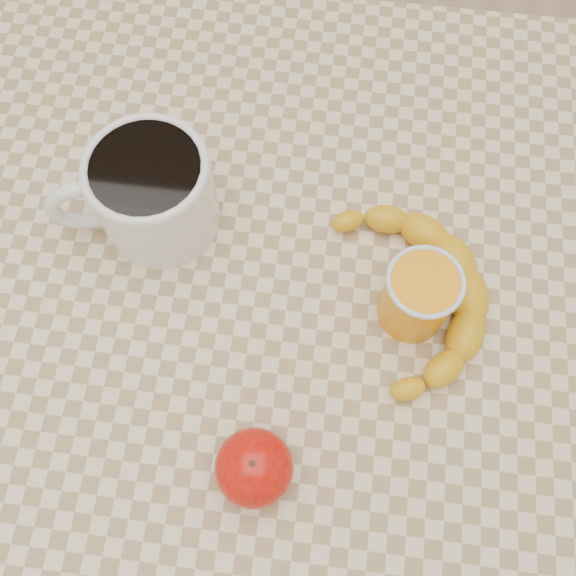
# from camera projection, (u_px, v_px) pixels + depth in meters

# --- Properties ---
(ground) EXTENTS (3.00, 3.00, 0.00)m
(ground) POSITION_uv_depth(u_px,v_px,m) (288.00, 423.00, 1.34)
(ground) COLOR tan
(ground) RESTS_ON ground
(table) EXTENTS (0.80, 0.80, 0.75)m
(table) POSITION_uv_depth(u_px,v_px,m) (288.00, 322.00, 0.73)
(table) COLOR beige
(table) RESTS_ON ground
(coffee_mug) EXTENTS (0.18, 0.15, 0.10)m
(coffee_mug) POSITION_uv_depth(u_px,v_px,m) (150.00, 192.00, 0.63)
(coffee_mug) COLOR white
(coffee_mug) RESTS_ON table
(orange_juice_glass) EXTENTS (0.07, 0.07, 0.08)m
(orange_juice_glass) POSITION_uv_depth(u_px,v_px,m) (418.00, 296.00, 0.60)
(orange_juice_glass) COLOR orange
(orange_juice_glass) RESTS_ON table
(apple) EXTENTS (0.08, 0.08, 0.06)m
(apple) POSITION_uv_depth(u_px,v_px,m) (254.00, 468.00, 0.55)
(apple) COLOR #A20705
(apple) RESTS_ON table
(banana) EXTENTS (0.28, 0.32, 0.04)m
(banana) POSITION_uv_depth(u_px,v_px,m) (415.00, 295.00, 0.63)
(banana) COLOR gold
(banana) RESTS_ON table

